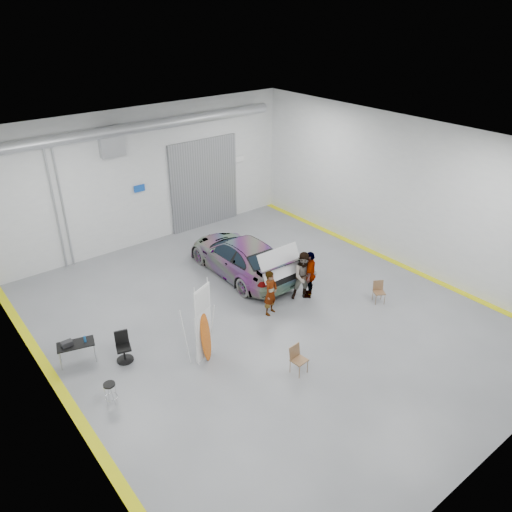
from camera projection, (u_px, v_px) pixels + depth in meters
ground at (264, 317)px, 17.39m from camera, size 16.00×16.00×0.00m
room_shell at (230, 187)px, 17.18m from camera, size 14.02×16.18×6.01m
sedan_car at (240, 256)px, 19.80m from camera, size 2.33×5.37×1.54m
person_a at (271, 293)px, 17.22m from camera, size 0.71×0.58×1.67m
person_b at (304, 276)px, 18.05m from camera, size 1.14×1.06×1.87m
person_c at (310, 274)px, 18.21m from camera, size 1.10×1.01×1.84m
surfboard_display at (202, 331)px, 14.78m from camera, size 0.73×0.42×2.75m
folding_chair_near at (299, 365)px, 14.71m from camera, size 0.46×0.48×0.89m
folding_chair_far at (378, 296)px, 18.13m from camera, size 0.52×0.56×0.81m
shop_stool at (111, 393)px, 13.56m from camera, size 0.34×0.34×0.67m
work_table at (73, 344)px, 14.92m from camera, size 1.19×0.82×0.88m
office_chair at (123, 348)px, 15.15m from camera, size 0.53×0.55×0.97m
trunk_lid at (280, 261)px, 17.77m from camera, size 1.79×1.09×0.04m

